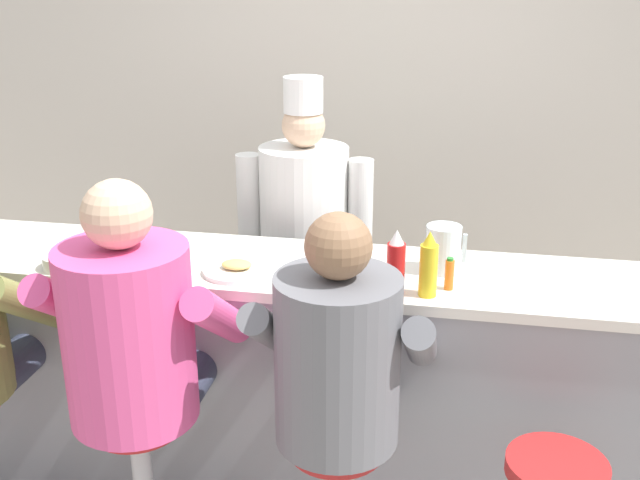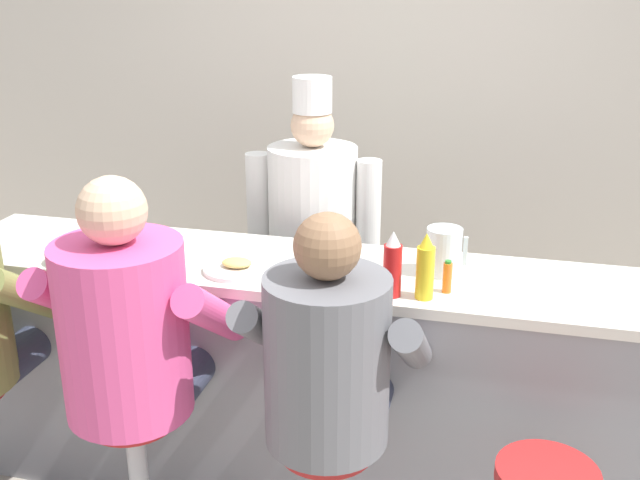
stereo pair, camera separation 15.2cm
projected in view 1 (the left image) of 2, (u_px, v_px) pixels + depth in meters
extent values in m
cube|color=beige|center=(355.00, 110.00, 4.30)|extent=(10.00, 0.06, 2.70)
cube|color=gray|center=(297.00, 384.00, 3.11)|extent=(2.86, 0.55, 0.99)
cube|color=silver|center=(295.00, 269.00, 2.93)|extent=(2.92, 0.58, 0.04)
cylinder|color=red|center=(396.00, 269.00, 2.63)|extent=(0.07, 0.07, 0.19)
cone|color=white|center=(397.00, 237.00, 2.59)|extent=(0.05, 0.05, 0.05)
cylinder|color=yellow|center=(428.00, 271.00, 2.62)|extent=(0.06, 0.06, 0.19)
cone|color=yellow|center=(430.00, 238.00, 2.58)|extent=(0.05, 0.05, 0.05)
cylinder|color=orange|center=(449.00, 275.00, 2.68)|extent=(0.03, 0.03, 0.11)
cylinder|color=#287F2D|center=(450.00, 259.00, 2.66)|extent=(0.02, 0.02, 0.01)
cylinder|color=silver|center=(443.00, 249.00, 2.83)|extent=(0.13, 0.13, 0.18)
cube|color=silver|center=(464.00, 248.00, 2.81)|extent=(0.02, 0.02, 0.11)
cylinder|color=white|center=(237.00, 270.00, 2.84)|extent=(0.26, 0.26, 0.02)
ellipsoid|color=#E0BC60|center=(237.00, 264.00, 2.84)|extent=(0.12, 0.09, 0.03)
cylinder|color=white|center=(65.00, 261.00, 2.88)|extent=(0.17, 0.17, 0.05)
cylinder|color=beige|center=(125.00, 262.00, 2.84)|extent=(0.08, 0.08, 0.09)
torus|color=beige|center=(138.00, 262.00, 2.83)|extent=(0.06, 0.01, 0.06)
cylinder|color=#33384C|center=(14.00, 364.00, 2.88)|extent=(0.16, 0.42, 0.16)
cylinder|color=olive|center=(28.00, 303.00, 2.66)|extent=(0.11, 0.46, 0.37)
cylinder|color=red|center=(137.00, 420.00, 2.59)|extent=(0.32, 0.32, 0.05)
cylinder|color=#33384C|center=(133.00, 375.00, 2.80)|extent=(0.16, 0.43, 0.16)
cylinder|color=#33384C|center=(188.00, 381.00, 2.76)|extent=(0.16, 0.43, 0.16)
cylinder|color=#E54C8C|center=(129.00, 335.00, 2.48)|extent=(0.43, 0.43, 0.62)
cylinder|color=#E54C8C|center=(70.00, 304.00, 2.63)|extent=(0.11, 0.47, 0.38)
cylinder|color=#E54C8C|center=(219.00, 317.00, 2.53)|extent=(0.11, 0.47, 0.38)
sphere|color=#DBB28E|center=(117.00, 214.00, 2.33)|extent=(0.22, 0.22, 0.22)
cylinder|color=red|center=(337.00, 443.00, 2.47)|extent=(0.32, 0.32, 0.05)
cylinder|color=#33384C|center=(318.00, 397.00, 2.66)|extent=(0.15, 0.40, 0.15)
cylinder|color=#33384C|center=(374.00, 403.00, 2.62)|extent=(0.15, 0.40, 0.15)
cylinder|color=slate|center=(337.00, 361.00, 2.36)|extent=(0.40, 0.40, 0.57)
cylinder|color=slate|center=(269.00, 330.00, 2.50)|extent=(0.10, 0.43, 0.35)
cylinder|color=slate|center=(420.00, 343.00, 2.41)|extent=(0.10, 0.43, 0.35)
sphere|color=#8C6647|center=(338.00, 246.00, 2.23)|extent=(0.21, 0.21, 0.21)
cylinder|color=red|center=(557.00, 468.00, 2.35)|extent=(0.32, 0.32, 0.05)
cube|color=#232328|center=(305.00, 335.00, 3.76)|extent=(0.32, 0.18, 0.77)
cube|color=white|center=(303.00, 311.00, 3.66)|extent=(0.29, 0.02, 0.46)
cylinder|color=white|center=(304.00, 207.00, 3.53)|extent=(0.42, 0.42, 0.58)
sphere|color=#DBB28E|center=(303.00, 126.00, 3.39)|extent=(0.20, 0.20, 0.20)
cylinder|color=white|center=(303.00, 95.00, 3.34)|extent=(0.18, 0.18, 0.16)
cylinder|color=white|center=(249.00, 205.00, 3.57)|extent=(0.12, 0.12, 0.49)
cylinder|color=white|center=(360.00, 211.00, 3.48)|extent=(0.12, 0.12, 0.49)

